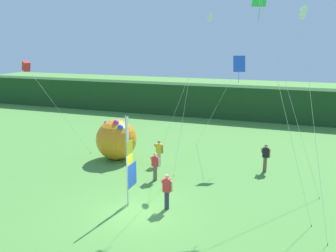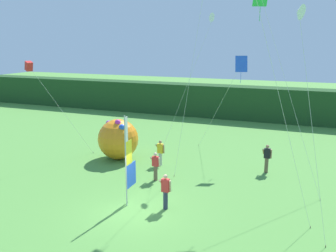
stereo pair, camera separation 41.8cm
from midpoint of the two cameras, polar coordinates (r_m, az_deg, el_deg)
The scene contains 13 objects.
ground_plane at distance 17.39m, azimuth -4.21°, elevation -12.97°, with size 120.00×120.00×0.00m, color #518E3D.
distant_treeline at distance 37.27m, azimuth 10.45°, elevation 3.77°, with size 80.00×2.40×3.28m, color #1E421E.
banner_flag at distance 17.19m, azimuth -5.55°, elevation -5.67°, with size 0.06×1.03×4.41m.
person_near_banner at distance 22.72m, azimuth -0.70°, elevation -4.15°, with size 0.55×0.48×1.63m.
person_mid_field at distance 22.30m, azimuth 15.93°, elevation -4.87°, with size 0.55×0.48×1.73m.
person_far_left at distance 20.31m, azimuth -1.40°, elevation -6.30°, with size 0.55×0.48×1.63m.
person_far_right at distance 16.96m, azimuth 0.32°, elevation -10.22°, with size 0.55×0.48×1.72m.
inflatable_balloon at distance 24.04m, azimuth -7.42°, elevation -2.08°, with size 2.69×2.69×2.79m.
kite_blue_diamond_0 at distance 23.64m, azimuth 11.79°, elevation 9.07°, with size 3.70×2.31×6.79m.
kite_white_delta_1 at distance 14.39m, azimuth 20.94°, elevation 16.21°, with size 1.94×0.96×9.02m.
kite_red_box_3 at distance 23.54m, azimuth -20.65°, elevation 8.76°, with size 2.46×3.51×6.53m.
kite_white_delta_5 at distance 22.69m, azimuth 7.60°, elevation 16.41°, with size 3.51×1.29×9.35m.
kite_green_diamond_6 at distance 19.27m, azimuth 15.59°, elevation 17.81°, with size 3.99×1.28×10.35m.
Camera 2 is at (6.97, -13.97, 7.70)m, focal length 38.42 mm.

